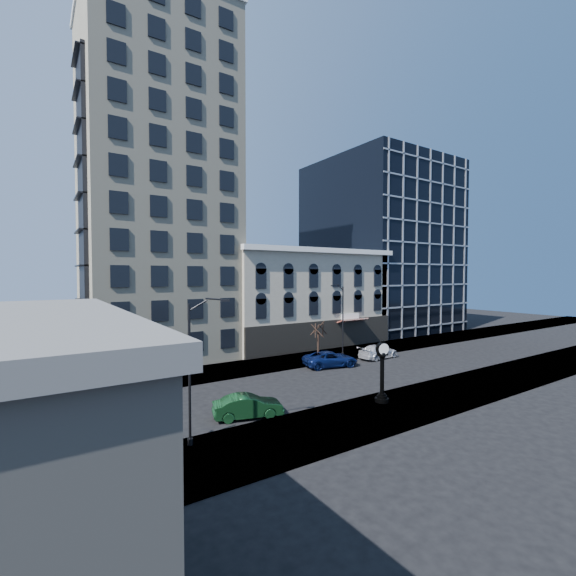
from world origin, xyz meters
TOP-DOWN VIEW (x-y plane):
  - ground at (0.00, 0.00)m, footprint 160.00×160.00m
  - sidewalk_far at (0.00, 8.00)m, footprint 160.00×6.00m
  - sidewalk_near at (0.00, -8.00)m, footprint 160.00×6.00m
  - cream_tower at (-6.11, 18.88)m, footprint 15.90×15.40m
  - victorian_row at (12.00, 15.89)m, footprint 22.60×11.19m
  - glass_office at (32.00, 20.91)m, footprint 20.00×20.15m
  - street_clock at (3.04, -6.71)m, footprint 1.01×1.01m
  - street_lamp_near at (-10.26, -6.18)m, footprint 2.02×0.82m
  - street_lamp_far at (10.50, 6.51)m, footprint 2.10×0.72m
  - bare_tree_near at (-15.76, -7.56)m, footprint 5.24×5.24m
  - bare_tree_far at (7.50, 6.51)m, footprint 2.85×2.85m
  - warning_sign at (-11.97, -6.00)m, footprint 0.65×0.28m
  - car_near_a at (-15.22, -3.78)m, footprint 4.07×2.11m
  - car_near_b at (-6.26, -3.89)m, footprint 4.75×2.77m
  - car_far_a at (7.01, 3.86)m, footprint 5.98×3.74m
  - car_far_b at (13.87, 3.94)m, footprint 5.25×2.47m

SIDE VIEW (x-z plane):
  - ground at x=0.00m, z-range 0.00..0.00m
  - sidewalk_far at x=0.00m, z-range 0.00..0.12m
  - sidewalk_near at x=0.00m, z-range 0.00..0.12m
  - car_near_a at x=-15.22m, z-range 0.00..1.32m
  - car_near_b at x=-6.26m, z-range 0.00..1.48m
  - car_far_b at x=13.87m, z-range 0.00..1.48m
  - car_far_a at x=7.01m, z-range 0.00..1.54m
  - warning_sign at x=-11.97m, z-range 0.51..2.60m
  - street_clock at x=3.04m, z-range -0.09..4.37m
  - bare_tree_far at x=7.50m, z-range 1.36..6.24m
  - victorian_row at x=12.00m, z-range -0.25..12.25m
  - street_lamp_near at x=-10.26m, z-range 2.17..10.20m
  - street_lamp_far at x=10.50m, z-range 2.22..10.47m
  - bare_tree_near at x=-15.76m, z-range 2.42..11.42m
  - glass_office at x=32.00m, z-range 0.00..28.00m
  - cream_tower at x=-6.11m, z-range -1.93..40.57m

